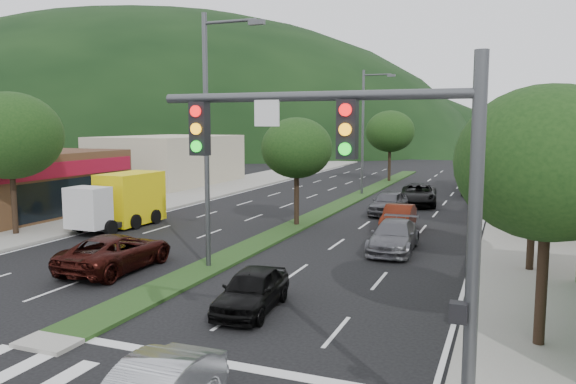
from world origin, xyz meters
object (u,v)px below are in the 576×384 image
at_px(streetlight_mid, 365,126).
at_px(car_queue_b, 394,236).
at_px(tree_r_d, 525,133).
at_px(traffic_signal, 383,189).
at_px(tree_r_e, 523,134).
at_px(car_queue_a, 252,290).
at_px(motorhome, 483,169).
at_px(car_queue_d, 418,195).
at_px(streetlight_near, 211,129).
at_px(car_queue_c, 398,218).
at_px(tree_med_far, 390,131).
at_px(suv_maroon, 117,252).
at_px(box_truck, 122,202).
at_px(tree_l_a, 10,136).
at_px(tree_r_b, 536,144).
at_px(car_queue_e, 389,203).
at_px(tree_r_a, 549,163).
at_px(tree_r_c, 529,144).
at_px(tree_med_near, 297,148).

distance_m(streetlight_mid, car_queue_b, 20.74).
bearing_deg(tree_r_d, car_queue_b, -109.27).
xyz_separation_m(tree_r_d, streetlight_mid, (-11.79, 3.00, 0.40)).
distance_m(traffic_signal, tree_r_e, 41.65).
xyz_separation_m(car_queue_a, motorhome, (5.18, 34.93, 1.30)).
bearing_deg(car_queue_d, tree_r_e, 51.30).
bearing_deg(streetlight_near, car_queue_b, 43.42).
xyz_separation_m(tree_r_e, car_queue_c, (-6.38, -21.20, -4.20)).
xyz_separation_m(tree_med_far, suv_maroon, (-3.27, -37.55, -4.28)).
bearing_deg(streetlight_near, traffic_signal, -47.23).
bearing_deg(box_truck, car_queue_b, 179.63).
xyz_separation_m(tree_l_a, car_queue_d, (17.65, 18.92, -4.43)).
bearing_deg(traffic_signal, tree_r_d, 84.62).
bearing_deg(tree_med_far, tree_r_d, -49.40).
bearing_deg(car_queue_d, tree_r_b, -74.92).
bearing_deg(car_queue_e, car_queue_a, -87.74).
bearing_deg(tree_r_d, car_queue_c, -119.69).
bearing_deg(motorhome, tree_r_a, -86.97).
bearing_deg(tree_r_a, tree_r_d, 90.00).
xyz_separation_m(traffic_signal, car_queue_a, (-5.21, 5.54, -3.98)).
relative_size(tree_r_c, tree_l_a, 0.89).
xyz_separation_m(streetlight_mid, car_queue_e, (3.83, -9.08, -4.82)).
xyz_separation_m(tree_med_far, car_queue_b, (6.34, -30.20, -4.31)).
bearing_deg(car_queue_d, car_queue_a, -100.03).
relative_size(tree_r_d, car_queue_b, 1.50).
bearing_deg(car_queue_b, tree_r_d, 68.64).
relative_size(streetlight_mid, motorhome, 1.03).
distance_m(tree_l_a, car_queue_c, 20.63).
relative_size(tree_r_d, streetlight_near, 0.72).
bearing_deg(streetlight_near, box_truck, 146.18).
relative_size(tree_r_c, tree_r_d, 0.90).
height_order(tree_r_a, tree_r_c, tree_r_a).
xyz_separation_m(tree_r_e, streetlight_near, (-11.79, -32.00, 0.69)).
bearing_deg(tree_r_c, tree_r_e, 90.00).
bearing_deg(motorhome, tree_med_near, -115.15).
distance_m(tree_r_e, suv_maroon, 37.10).
xyz_separation_m(car_queue_b, box_truck, (-15.34, 0.37, 0.73)).
height_order(car_queue_c, car_queue_e, car_queue_e).
relative_size(tree_med_near, car_queue_d, 1.11).
bearing_deg(car_queue_e, tree_r_c, -23.31).
xyz_separation_m(tree_r_c, car_queue_d, (-6.85, 8.92, -4.00)).
distance_m(car_queue_e, box_truck, 16.29).
distance_m(car_queue_b, car_queue_c, 5.05).
xyz_separation_m(car_queue_a, car_queue_b, (2.52, 9.80, 0.03)).
xyz_separation_m(traffic_signal, car_queue_c, (-3.41, 20.34, -3.95)).
distance_m(tree_l_a, box_truck, 6.62).
distance_m(tree_med_near, box_truck, 10.23).
distance_m(tree_r_d, tree_l_a, 31.63).
distance_m(tree_r_d, car_queue_b, 17.74).
bearing_deg(tree_r_e, tree_r_a, -90.00).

